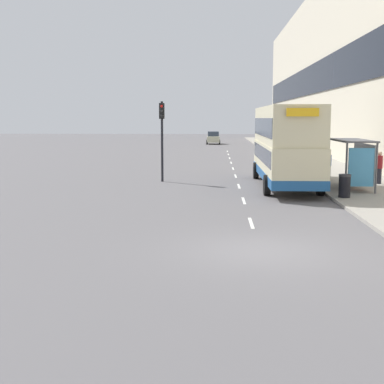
{
  "coord_description": "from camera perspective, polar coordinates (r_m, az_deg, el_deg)",
  "views": [
    {
      "loc": [
        -1.26,
        -14.74,
        3.7
      ],
      "look_at": [
        -2.61,
        15.23,
        -0.46
      ],
      "focal_mm": 50.0,
      "sensor_mm": 36.0,
      "label": 1
    }
  ],
  "objects": [
    {
      "name": "pavement",
      "position": [
        53.92,
        10.87,
        3.9
      ],
      "size": [
        5.0,
        93.0,
        0.14
      ],
      "color": "gray",
      "rests_on": "ground_plane"
    },
    {
      "name": "lane_mark_4",
      "position": [
        39.49,
        4.4,
        2.51
      ],
      "size": [
        0.12,
        2.0,
        0.01
      ],
      "color": "silver",
      "rests_on": "ground_plane"
    },
    {
      "name": "bus_shelter",
      "position": [
        28.07,
        17.12,
        3.82
      ],
      "size": [
        1.6,
        4.2,
        2.48
      ],
      "color": "#4C4C51",
      "rests_on": "ground_plane"
    },
    {
      "name": "lane_mark_0",
      "position": [
        19.09,
        6.33,
        -3.31
      ],
      "size": [
        0.12,
        2.0,
        0.01
      ],
      "color": "silver",
      "rests_on": "ground_plane"
    },
    {
      "name": "pedestrian_2",
      "position": [
        32.36,
        14.36,
        2.81
      ],
      "size": [
        0.32,
        0.32,
        1.62
      ],
      "color": "#23232D",
      "rests_on": "ground_plane"
    },
    {
      "name": "pedestrian_at_shelter",
      "position": [
        31.03,
        13.59,
        2.68
      ],
      "size": [
        0.33,
        0.33,
        1.68
      ],
      "color": "#23232D",
      "rests_on": "ground_plane"
    },
    {
      "name": "double_decker_bus_near",
      "position": [
        29.34,
        9.93,
        5.02
      ],
      "size": [
        2.85,
        11.16,
        4.3
      ],
      "color": "beige",
      "rests_on": "ground_plane"
    },
    {
      "name": "lane_mark_2",
      "position": [
        29.25,
        5.03,
        0.61
      ],
      "size": [
        0.12,
        2.0,
        0.01
      ],
      "color": "silver",
      "rests_on": "ground_plane"
    },
    {
      "name": "lane_mark_5",
      "position": [
        44.62,
        4.19,
        3.13
      ],
      "size": [
        0.12,
        2.0,
        0.01
      ],
      "color": "silver",
      "rests_on": "ground_plane"
    },
    {
      "name": "car_0",
      "position": [
        76.63,
        2.29,
        5.79
      ],
      "size": [
        1.97,
        3.87,
        1.79
      ],
      "rotation": [
        0.0,
        0.0,
        3.14
      ],
      "color": "#B7B799",
      "rests_on": "ground_plane"
    },
    {
      "name": "lane_mark_6",
      "position": [
        49.75,
        4.03,
        3.62
      ],
      "size": [
        0.12,
        2.0,
        0.01
      ],
      "color": "silver",
      "rests_on": "ground_plane"
    },
    {
      "name": "lane_mark_8",
      "position": [
        60.03,
        3.79,
        4.36
      ],
      "size": [
        0.12,
        2.0,
        0.01
      ],
      "color": "silver",
      "rests_on": "ground_plane"
    },
    {
      "name": "litter_bin",
      "position": [
        25.07,
        15.96,
        0.65
      ],
      "size": [
        0.55,
        0.55,
        1.05
      ],
      "color": "black",
      "rests_on": "ground_plane"
    },
    {
      "name": "lane_mark_7",
      "position": [
        54.89,
        3.9,
        4.03
      ],
      "size": [
        0.12,
        2.0,
        0.01
      ],
      "color": "silver",
      "rests_on": "ground_plane"
    },
    {
      "name": "lane_mark_1",
      "position": [
        24.16,
        5.54,
        -0.94
      ],
      "size": [
        0.12,
        2.0,
        0.01
      ],
      "color": "silver",
      "rests_on": "ground_plane"
    },
    {
      "name": "lane_mark_3",
      "position": [
        34.37,
        4.67,
        1.7
      ],
      "size": [
        0.12,
        2.0,
        0.01
      ],
      "color": "silver",
      "rests_on": "ground_plane"
    },
    {
      "name": "ground_plane",
      "position": [
        15.25,
        7.29,
        -6.22
      ],
      "size": [
        220.0,
        220.0,
        0.0
      ],
      "primitive_type": "plane",
      "color": "#5B595B"
    },
    {
      "name": "pedestrian_1",
      "position": [
        30.81,
        19.34,
        2.5
      ],
      "size": [
        0.35,
        0.35,
        1.76
      ],
      "color": "#23232D",
      "rests_on": "ground_plane"
    },
    {
      "name": "terrace_facade",
      "position": [
        54.74,
        15.35,
        12.84
      ],
      "size": [
        3.1,
        93.0,
        17.35
      ],
      "color": "beige",
      "rests_on": "ground_plane"
    },
    {
      "name": "pedestrian_4",
      "position": [
        32.83,
        13.34,
        3.1
      ],
      "size": [
        0.36,
        0.36,
        1.83
      ],
      "color": "#23232D",
      "rests_on": "ground_plane"
    },
    {
      "name": "traffic_light_far_kerb",
      "position": [
        31.16,
        -3.23,
        6.85
      ],
      "size": [
        0.3,
        0.32,
        4.65
      ],
      "color": "black",
      "rests_on": "ground_plane"
    }
  ]
}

